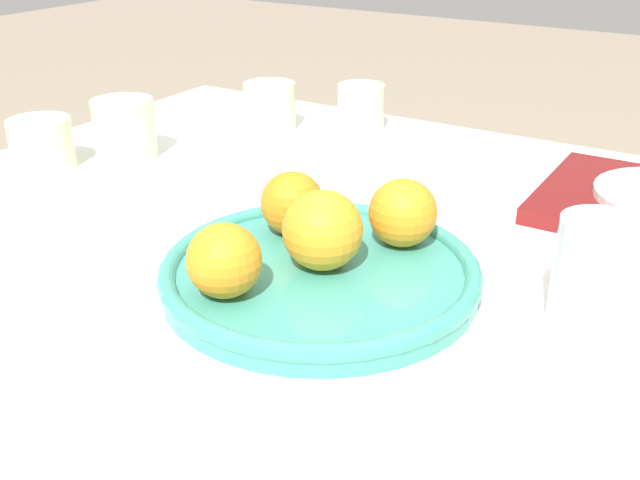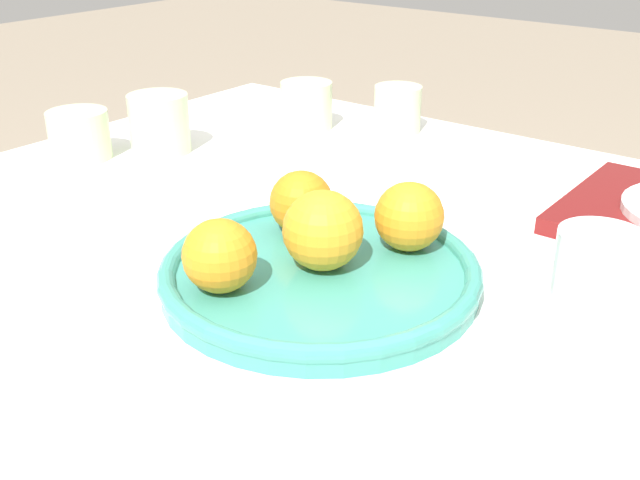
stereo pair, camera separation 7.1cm
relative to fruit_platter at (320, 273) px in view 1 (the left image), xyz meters
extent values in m
cube|color=white|center=(-0.05, 0.17, -0.39)|extent=(1.13, 0.81, 0.75)
cylinder|color=teal|center=(0.00, 0.00, 0.00)|extent=(0.31, 0.31, 0.02)
torus|color=teal|center=(0.00, 0.00, 0.01)|extent=(0.31, 0.31, 0.02)
sphere|color=orange|center=(0.04, 0.09, 0.04)|extent=(0.07, 0.07, 0.07)
sphere|color=orange|center=(0.00, 0.00, 0.04)|extent=(0.08, 0.08, 0.08)
sphere|color=orange|center=(-0.05, -0.09, 0.04)|extent=(0.07, 0.07, 0.07)
sphere|color=orange|center=(-0.07, 0.06, 0.04)|extent=(0.07, 0.07, 0.07)
cylinder|color=silver|center=(0.24, 0.06, 0.04)|extent=(0.07, 0.07, 0.10)
cylinder|color=beige|center=(-0.50, 0.09, 0.02)|extent=(0.09, 0.09, 0.07)
cylinder|color=beige|center=(-0.44, 0.18, 0.03)|extent=(0.09, 0.09, 0.08)
cylinder|color=beige|center=(-0.22, 0.48, 0.02)|extent=(0.07, 0.07, 0.07)
cylinder|color=beige|center=(-0.34, 0.41, 0.02)|extent=(0.08, 0.08, 0.07)
cube|color=silver|center=(0.27, -0.08, -0.01)|extent=(0.11, 0.11, 0.01)
camera|label=1|loc=(0.34, -0.55, 0.34)|focal=42.00mm
camera|label=2|loc=(0.39, -0.51, 0.34)|focal=42.00mm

